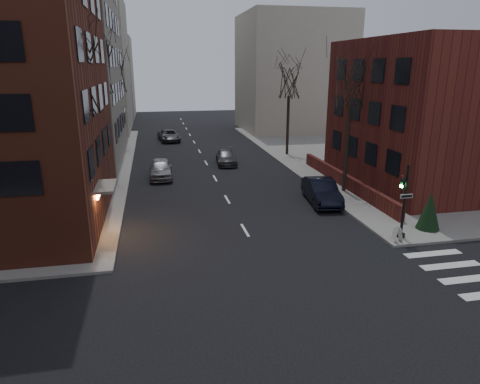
# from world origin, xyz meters

# --- Properties ---
(ground) EXTENTS (160.00, 160.00, 0.00)m
(ground) POSITION_xyz_m (0.00, 0.00, 0.00)
(ground) COLOR black
(ground) RESTS_ON ground
(sidewalk_far_right) EXTENTS (44.00, 44.00, 0.15)m
(sidewalk_far_right) POSITION_xyz_m (29.00, 30.00, 0.07)
(sidewalk_far_right) COLOR gray
(sidewalk_far_right) RESTS_ON ground
(building_left_tan) EXTENTS (18.00, 18.00, 28.00)m
(building_left_tan) POSITION_xyz_m (-17.00, 34.00, 14.00)
(building_left_tan) COLOR gray
(building_left_tan) RESTS_ON ground
(building_right_brick) EXTENTS (12.00, 14.00, 11.00)m
(building_right_brick) POSITION_xyz_m (16.50, 19.00, 5.50)
(building_right_brick) COLOR #5B211A
(building_right_brick) RESTS_ON ground
(low_wall_right) EXTENTS (0.35, 16.00, 1.00)m
(low_wall_right) POSITION_xyz_m (9.30, 19.00, 0.65)
(low_wall_right) COLOR #5B211A
(low_wall_right) RESTS_ON sidewalk_far_right
(building_distant_la) EXTENTS (14.00, 16.00, 18.00)m
(building_distant_la) POSITION_xyz_m (-15.00, 55.00, 9.00)
(building_distant_la) COLOR #B4A999
(building_distant_la) RESTS_ON ground
(building_distant_ra) EXTENTS (14.00, 14.00, 16.00)m
(building_distant_ra) POSITION_xyz_m (15.00, 50.00, 8.00)
(building_distant_ra) COLOR #B4A999
(building_distant_ra) RESTS_ON ground
(building_distant_lb) EXTENTS (10.00, 12.00, 14.00)m
(building_distant_lb) POSITION_xyz_m (-13.00, 72.00, 7.00)
(building_distant_lb) COLOR #B4A999
(building_distant_lb) RESTS_ON ground
(traffic_signal) EXTENTS (0.76, 0.44, 4.00)m
(traffic_signal) POSITION_xyz_m (7.94, 8.99, 1.91)
(traffic_signal) COLOR black
(traffic_signal) RESTS_ON sidewalk_far_right
(tree_left_a) EXTENTS (4.18, 4.18, 10.26)m
(tree_left_a) POSITION_xyz_m (-8.80, 14.00, 8.47)
(tree_left_a) COLOR #2D231C
(tree_left_a) RESTS_ON sidewalk_far_left
(tree_left_b) EXTENTS (4.40, 4.40, 10.80)m
(tree_left_b) POSITION_xyz_m (-8.80, 26.00, 8.91)
(tree_left_b) COLOR #2D231C
(tree_left_b) RESTS_ON sidewalk_far_left
(tree_left_c) EXTENTS (3.96, 3.96, 9.72)m
(tree_left_c) POSITION_xyz_m (-8.80, 40.00, 8.03)
(tree_left_c) COLOR #2D231C
(tree_left_c) RESTS_ON sidewalk_far_left
(tree_right_a) EXTENTS (3.96, 3.96, 9.72)m
(tree_right_a) POSITION_xyz_m (8.80, 18.00, 8.03)
(tree_right_a) COLOR #2D231C
(tree_right_a) RESTS_ON sidewalk_far_right
(tree_right_b) EXTENTS (3.74, 3.74, 9.18)m
(tree_right_b) POSITION_xyz_m (8.80, 32.00, 7.59)
(tree_right_b) COLOR #2D231C
(tree_right_b) RESTS_ON sidewalk_far_right
(streetlamp_near) EXTENTS (0.36, 0.36, 6.28)m
(streetlamp_near) POSITION_xyz_m (-8.20, 22.00, 4.24)
(streetlamp_near) COLOR black
(streetlamp_near) RESTS_ON sidewalk_far_left
(streetlamp_far) EXTENTS (0.36, 0.36, 6.28)m
(streetlamp_far) POSITION_xyz_m (-8.20, 42.00, 4.24)
(streetlamp_far) COLOR black
(streetlamp_far) RESTS_ON sidewalk_far_left
(parked_sedan) EXTENTS (2.31, 5.19, 1.66)m
(parked_sedan) POSITION_xyz_m (6.20, 15.97, 0.83)
(parked_sedan) COLOR black
(parked_sedan) RESTS_ON ground
(car_lane_silver) EXTENTS (1.95, 4.71, 1.59)m
(car_lane_silver) POSITION_xyz_m (-4.43, 25.07, 0.80)
(car_lane_silver) COLOR gray
(car_lane_silver) RESTS_ON ground
(car_lane_gray) EXTENTS (2.22, 4.67, 1.32)m
(car_lane_gray) POSITION_xyz_m (1.85, 29.19, 0.66)
(car_lane_gray) COLOR #3A393E
(car_lane_gray) RESTS_ON ground
(car_lane_far) EXTENTS (2.89, 5.26, 1.39)m
(car_lane_far) POSITION_xyz_m (-2.97, 43.35, 0.70)
(car_lane_far) COLOR #45464A
(car_lane_far) RESTS_ON ground
(sandwich_board) EXTENTS (0.42, 0.54, 0.80)m
(sandwich_board) POSITION_xyz_m (7.47, 8.50, 0.55)
(sandwich_board) COLOR silver
(sandwich_board) RESTS_ON sidewalk_far_right
(evergreen_shrub) EXTENTS (1.64, 1.64, 2.15)m
(evergreen_shrub) POSITION_xyz_m (10.17, 9.81, 1.23)
(evergreen_shrub) COLOR black
(evergreen_shrub) RESTS_ON sidewalk_far_right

